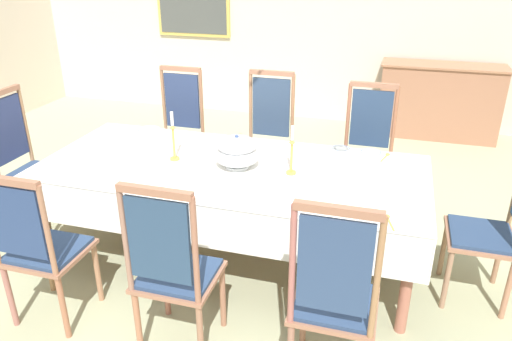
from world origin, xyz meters
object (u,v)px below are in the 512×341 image
at_px(chair_north_a, 179,131).
at_px(soup_tureen, 237,152).
at_px(bowl_far_left, 341,150).
at_px(chair_south_b, 173,268).
at_px(candlestick_east, 292,155).
at_px(sideboard, 439,101).
at_px(chair_head_east, 496,222).
at_px(chair_north_c, 367,151).
at_px(bowl_near_left, 371,216).
at_px(chair_south_a, 39,246).
at_px(chair_south_c, 334,296).
at_px(chair_north_b, 268,139).
at_px(bowl_near_right, 371,153).
at_px(dining_table, 231,176).
at_px(bowl_far_right, 149,131).
at_px(candlestick_west, 174,141).
at_px(chair_head_west, 27,161).
at_px(spoon_primary, 388,219).
at_px(spoon_secondary, 387,155).

bearing_deg(chair_north_a, soup_tureen, 132.48).
bearing_deg(bowl_far_left, chair_south_b, -115.49).
height_order(candlestick_east, sideboard, candlestick_east).
xyz_separation_m(chair_south_b, bowl_far_left, (0.71, 1.49, 0.20)).
xyz_separation_m(chair_south_b, chair_head_east, (1.76, 1.00, 0.02)).
bearing_deg(chair_north_c, soup_tureen, 50.03).
bearing_deg(bowl_near_left, bowl_far_left, 106.99).
xyz_separation_m(chair_north_a, chair_south_b, (0.87, -2.00, -0.02)).
distance_m(chair_south_a, chair_south_c, 1.76).
xyz_separation_m(chair_north_b, chair_north_c, (0.88, -0.00, -0.01)).
xyz_separation_m(chair_south_c, sideboard, (0.70, 4.22, -0.12)).
bearing_deg(chair_south_c, bowl_far_left, 96.63).
bearing_deg(bowl_near_right, sideboard, 76.75).
relative_size(chair_south_c, bowl_near_left, 7.85).
relative_size(chair_south_a, chair_south_c, 0.92).
height_order(dining_table, bowl_near_left, bowl_near_left).
relative_size(dining_table, chair_south_b, 2.44).
bearing_deg(bowl_far_right, candlestick_west, -45.74).
xyz_separation_m(chair_south_b, sideboard, (1.58, 4.22, -0.11)).
height_order(chair_head_west, soup_tureen, chair_head_west).
bearing_deg(chair_south_c, bowl_near_right, 88.02).
bearing_deg(chair_north_c, candlestick_east, 65.79).
bearing_deg(chair_south_c, chair_head_west, 159.33).
bearing_deg(candlestick_east, chair_north_c, 65.79).
height_order(chair_north_b, chair_head_east, chair_north_b).
height_order(chair_head_east, candlestick_east, chair_head_east).
height_order(chair_north_b, candlestick_west, chair_north_b).
distance_m(bowl_near_right, spoon_primary, 0.95).
height_order(chair_head_west, candlestick_west, chair_head_west).
height_order(chair_south_b, candlestick_west, candlestick_west).
relative_size(bowl_far_left, sideboard, 0.10).
xyz_separation_m(bowl_near_left, sideboard, (0.57, 3.71, -0.31)).
bearing_deg(chair_head_west, chair_north_a, 138.19).
bearing_deg(chair_north_c, spoon_primary, 98.57).
relative_size(bowl_far_right, sideboard, 0.13).
bearing_deg(dining_table, sideboard, 63.87).
xyz_separation_m(chair_head_east, candlestick_west, (-2.20, 0.00, 0.32)).
bearing_deg(bowl_near_right, soup_tureen, -151.54).
xyz_separation_m(chair_south_a, bowl_near_right, (1.81, 1.48, 0.22)).
height_order(chair_north_c, bowl_far_right, chair_north_c).
distance_m(bowl_near_left, bowl_far_right, 2.11).
bearing_deg(spoon_secondary, chair_head_west, -154.16).
xyz_separation_m(chair_north_c, bowl_near_left, (0.12, -1.48, 0.19)).
relative_size(candlestick_west, spoon_primary, 2.11).
bearing_deg(spoon_secondary, chair_north_c, 124.41).
xyz_separation_m(chair_head_west, bowl_far_right, (0.88, 0.46, 0.19)).
bearing_deg(spoon_primary, chair_north_c, 82.29).
distance_m(bowl_far_left, spoon_secondary, 0.34).
relative_size(soup_tureen, candlestick_west, 0.86).
height_order(chair_head_east, candlestick_west, chair_head_east).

